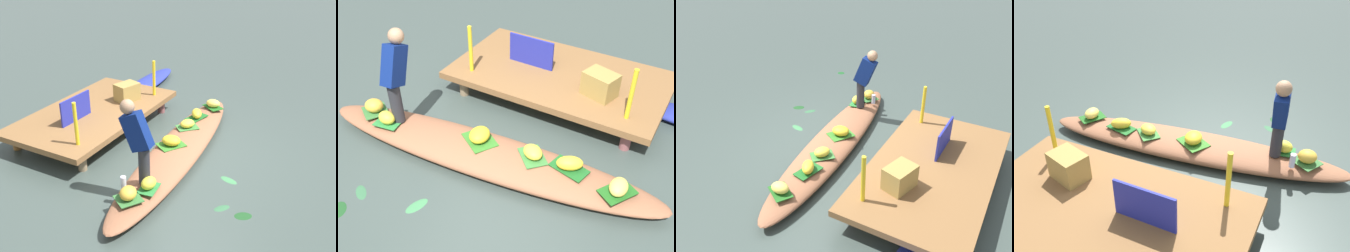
% 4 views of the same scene
% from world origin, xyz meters
% --- Properties ---
extents(canal_water, '(40.00, 40.00, 0.00)m').
position_xyz_m(canal_water, '(0.00, 0.00, 0.00)').
color(canal_water, '#3B4742').
rests_on(canal_water, ground).
extents(dock_platform, '(3.20, 1.80, 0.39)m').
position_xyz_m(dock_platform, '(0.21, 1.87, 0.34)').
color(dock_platform, brown).
rests_on(dock_platform, ground).
extents(vendor_boat, '(4.66, 1.19, 0.25)m').
position_xyz_m(vendor_boat, '(0.00, 0.00, 0.13)').
color(vendor_boat, '#8F593C').
rests_on(vendor_boat, ground).
extents(leaf_mat_0, '(0.37, 0.29, 0.01)m').
position_xyz_m(leaf_mat_0, '(-1.33, -0.23, 0.26)').
color(leaf_mat_0, '#2A7937').
rests_on(leaf_mat_0, vendor_boat).
extents(banana_bunch_0, '(0.26, 0.22, 0.17)m').
position_xyz_m(banana_bunch_0, '(-1.33, -0.23, 0.34)').
color(banana_bunch_0, yellow).
rests_on(banana_bunch_0, vendor_boat).
extents(leaf_mat_1, '(0.54, 0.51, 0.01)m').
position_xyz_m(leaf_mat_1, '(-0.08, 0.08, 0.26)').
color(leaf_mat_1, '#327224').
rests_on(leaf_mat_1, vendor_boat).
extents(banana_bunch_1, '(0.29, 0.34, 0.16)m').
position_xyz_m(banana_bunch_1, '(-0.08, 0.08, 0.34)').
color(banana_bunch_1, gold).
rests_on(banana_bunch_1, vendor_boat).
extents(leaf_mat_2, '(0.45, 0.44, 0.01)m').
position_xyz_m(leaf_mat_2, '(-1.67, -0.12, 0.26)').
color(leaf_mat_2, '#356E33').
rests_on(leaf_mat_2, vendor_boat).
extents(banana_bunch_2, '(0.30, 0.28, 0.18)m').
position_xyz_m(banana_bunch_2, '(-1.67, -0.12, 0.35)').
color(banana_bunch_2, gold).
rests_on(banana_bunch_2, vendor_boat).
extents(leaf_mat_3, '(0.42, 0.46, 0.01)m').
position_xyz_m(leaf_mat_3, '(1.70, 0.09, 0.26)').
color(leaf_mat_3, '#1F5D1D').
rests_on(leaf_mat_3, vendor_boat).
extents(banana_bunch_3, '(0.21, 0.28, 0.16)m').
position_xyz_m(banana_bunch_3, '(1.70, 0.09, 0.34)').
color(banana_bunch_3, '#F2D656').
rests_on(banana_bunch_3, vendor_boat).
extents(leaf_mat_4, '(0.48, 0.33, 0.01)m').
position_xyz_m(leaf_mat_4, '(1.10, 0.17, 0.26)').
color(leaf_mat_4, '#1C5C22').
rests_on(leaf_mat_4, vendor_boat).
extents(banana_bunch_4, '(0.36, 0.31, 0.16)m').
position_xyz_m(banana_bunch_4, '(1.10, 0.17, 0.34)').
color(banana_bunch_4, yellow).
rests_on(banana_bunch_4, vendor_boat).
extents(leaf_mat_5, '(0.46, 0.46, 0.01)m').
position_xyz_m(leaf_mat_5, '(0.64, 0.14, 0.26)').
color(leaf_mat_5, '#387634').
rests_on(leaf_mat_5, vendor_boat).
extents(banana_bunch_5, '(0.34, 0.31, 0.14)m').
position_xyz_m(banana_bunch_5, '(0.64, 0.14, 0.33)').
color(banana_bunch_5, yellow).
rests_on(banana_bunch_5, vendor_boat).
extents(vendor_person, '(0.22, 0.46, 1.23)m').
position_xyz_m(vendor_person, '(-1.25, -0.02, 0.95)').
color(vendor_person, '#28282D').
rests_on(vendor_person, vendor_boat).
extents(water_bottle, '(0.08, 0.08, 0.20)m').
position_xyz_m(water_bottle, '(-1.50, 0.06, 0.35)').
color(water_bottle, silver).
rests_on(water_bottle, vendor_boat).
extents(market_banner, '(0.74, 0.05, 0.45)m').
position_xyz_m(market_banner, '(-0.29, 1.87, 0.62)').
color(market_banner, '#222996').
rests_on(market_banner, dock_platform).
extents(railing_post_west, '(0.06, 0.06, 0.72)m').
position_xyz_m(railing_post_west, '(-0.99, 1.27, 0.75)').
color(railing_post_west, yellow).
rests_on(railing_post_west, dock_platform).
extents(railing_post_east, '(0.06, 0.06, 0.72)m').
position_xyz_m(railing_post_east, '(1.41, 1.27, 0.75)').
color(railing_post_east, yellow).
rests_on(railing_post_east, dock_platform).
extents(produce_crate, '(0.51, 0.43, 0.34)m').
position_xyz_m(produce_crate, '(0.92, 1.60, 0.57)').
color(produce_crate, olive).
rests_on(produce_crate, dock_platform).
extents(drifting_plant_0, '(0.28, 0.29, 0.01)m').
position_xyz_m(drifting_plant_0, '(-0.97, -1.49, 0.00)').
color(drifting_plant_0, '#1C4820').
rests_on(drifting_plant_0, ground).
extents(drifting_plant_1, '(0.21, 0.31, 0.01)m').
position_xyz_m(drifting_plant_1, '(-0.25, -1.00, 0.00)').
color(drifting_plant_1, '#3C7C4A').
rests_on(drifting_plant_1, ground).
extents(drifting_plant_2, '(0.26, 0.24, 0.01)m').
position_xyz_m(drifting_plant_2, '(-0.95, -1.17, 0.00)').
color(drifting_plant_2, '#32643F').
rests_on(drifting_plant_2, ground).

